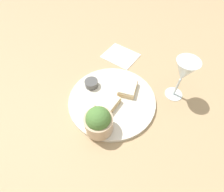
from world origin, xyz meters
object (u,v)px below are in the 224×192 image
at_px(wine_glass, 184,72).
at_px(cheese_toast_near, 108,103).
at_px(sauce_ramekin, 91,83).
at_px(napkin, 121,56).
at_px(cheese_toast_far, 128,88).
at_px(salad_bowl, 99,121).

bearing_deg(wine_glass, cheese_toast_near, -75.17).
bearing_deg(sauce_ramekin, napkin, 149.36).
height_order(cheese_toast_near, cheese_toast_far, same).
bearing_deg(wine_glass, napkin, -136.39).
bearing_deg(cheese_toast_near, napkin, 170.60).
distance_m(salad_bowl, cheese_toast_near, 0.10).
bearing_deg(salad_bowl, cheese_toast_far, 149.25).
bearing_deg(cheese_toast_near, cheese_toast_far, 134.73).
xyz_separation_m(cheese_toast_near, cheese_toast_far, (-0.07, 0.07, 0.00)).
height_order(sauce_ramekin, cheese_toast_far, same).
bearing_deg(cheese_toast_near, wine_glass, 104.83).
bearing_deg(wine_glass, salad_bowl, -60.25).
bearing_deg(cheese_toast_far, sauce_ramekin, -97.16).
relative_size(salad_bowl, napkin, 0.54).
bearing_deg(cheese_toast_near, salad_bowl, -14.88).
xyz_separation_m(salad_bowl, sauce_ramekin, (-0.18, -0.04, -0.03)).
height_order(salad_bowl, sauce_ramekin, salad_bowl).
relative_size(cheese_toast_near, cheese_toast_far, 1.08).
xyz_separation_m(wine_glass, napkin, (-0.21, -0.20, -0.12)).
distance_m(salad_bowl, wine_glass, 0.32).
relative_size(cheese_toast_far, wine_glass, 0.56).
distance_m(cheese_toast_far, napkin, 0.21).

